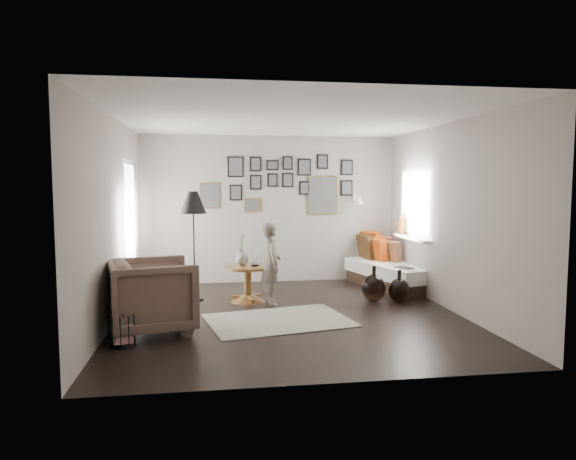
{
  "coord_description": "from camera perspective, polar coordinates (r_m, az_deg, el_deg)",
  "views": [
    {
      "loc": [
        -1.0,
        -6.67,
        1.75
      ],
      "look_at": [
        0.05,
        0.5,
        1.1
      ],
      "focal_mm": 32.0,
      "sensor_mm": 36.0,
      "label": 1
    }
  ],
  "objects": [
    {
      "name": "child",
      "position": [
        7.44,
        -1.9,
        -3.77
      ],
      "size": [
        0.33,
        0.47,
        1.2
      ],
      "primitive_type": "imported",
      "rotation": [
        0.0,
        0.0,
        1.68
      ],
      "color": "#64594F",
      "rests_on": "ground"
    },
    {
      "name": "wall_left",
      "position": [
        6.8,
        -18.89,
        1.05
      ],
      "size": [
        0.0,
        4.8,
        4.8
      ],
      "primitive_type": "plane",
      "rotation": [
        1.57,
        0.0,
        1.57
      ],
      "color": "gray",
      "rests_on": "ground"
    },
    {
      "name": "magazine_basket",
      "position": [
        5.94,
        -17.98,
        -10.53
      ],
      "size": [
        0.37,
        0.37,
        0.35
      ],
      "rotation": [
        0.0,
        0.0,
        0.39
      ],
      "color": "black",
      "rests_on": "ground"
    },
    {
      "name": "candles",
      "position": [
        7.66,
        -3.68,
        -3.08
      ],
      "size": [
        0.12,
        0.12,
        0.25
      ],
      "color": "black",
      "rests_on": "pedestal_table"
    },
    {
      "name": "wall_sconce",
      "position": [
        9.18,
        7.82,
        3.29
      ],
      "size": [
        0.18,
        0.36,
        0.16
      ],
      "color": "white",
      "rests_on": "wall_back"
    },
    {
      "name": "wall_front",
      "position": [
        4.41,
        4.84,
        -0.77
      ],
      "size": [
        4.5,
        0.0,
        4.5
      ],
      "primitive_type": "plane",
      "rotation": [
        -1.57,
        0.0,
        0.0
      ],
      "color": "gray",
      "rests_on": "ground"
    },
    {
      "name": "ground",
      "position": [
        6.97,
        0.19,
        -9.41
      ],
      "size": [
        4.8,
        4.8,
        0.0
      ],
      "primitive_type": "plane",
      "color": "black",
      "rests_on": "ground"
    },
    {
      "name": "ceiling",
      "position": [
        6.8,
        0.2,
        12.3
      ],
      "size": [
        4.8,
        4.8,
        0.0
      ],
      "primitive_type": "plane",
      "rotation": [
        3.14,
        0.0,
        0.0
      ],
      "color": "white",
      "rests_on": "wall_back"
    },
    {
      "name": "magazine_on_daybed",
      "position": [
        8.38,
        12.79,
        -4.1
      ],
      "size": [
        0.3,
        0.34,
        0.01
      ],
      "primitive_type": "cube",
      "rotation": [
        0.0,
        0.0,
        0.45
      ],
      "color": "black",
      "rests_on": "daybed"
    },
    {
      "name": "rug",
      "position": [
        6.69,
        -1.05,
        -10.0
      ],
      "size": [
        1.99,
        1.58,
        0.01
      ],
      "primitive_type": "cube",
      "rotation": [
        0.0,
        0.0,
        0.2
      ],
      "color": "silver",
      "rests_on": "ground"
    },
    {
      "name": "window_right",
      "position": [
        8.66,
        13.21,
        -0.43
      ],
      "size": [
        0.15,
        1.32,
        1.3
      ],
      "color": "white",
      "rests_on": "wall_right"
    },
    {
      "name": "demijohn_small",
      "position": [
        7.8,
        12.25,
        -6.57
      ],
      "size": [
        0.31,
        0.31,
        0.49
      ],
      "color": "black",
      "rests_on": "ground"
    },
    {
      "name": "door_left",
      "position": [
        8.0,
        -17.17,
        -0.12
      ],
      "size": [
        0.0,
        2.14,
        2.14
      ],
      "color": "white",
      "rests_on": "wall_left"
    },
    {
      "name": "wall_right",
      "position": [
        7.44,
        17.6,
        1.41
      ],
      "size": [
        0.0,
        4.8,
        4.8
      ],
      "primitive_type": "plane",
      "rotation": [
        1.57,
        0.0,
        -1.57
      ],
      "color": "gray",
      "rests_on": "ground"
    },
    {
      "name": "vase",
      "position": [
        7.66,
        -5.12,
        -2.88
      ],
      "size": [
        0.19,
        0.19,
        0.49
      ],
      "color": "black",
      "rests_on": "pedestal_table"
    },
    {
      "name": "armchair",
      "position": [
        6.29,
        -14.8,
        -7.08
      ],
      "size": [
        1.16,
        1.14,
        0.88
      ],
      "primitive_type": "imported",
      "rotation": [
        0.0,
        0.0,
        1.81
      ],
      "color": "brown",
      "rests_on": "ground"
    },
    {
      "name": "daybed",
      "position": [
        9.0,
        11.31,
        -4.35
      ],
      "size": [
        1.26,
        1.99,
        0.9
      ],
      "rotation": [
        0.0,
        0.0,
        0.27
      ],
      "color": "black",
      "rests_on": "ground"
    },
    {
      "name": "gallery_wall",
      "position": [
        9.15,
        -0.25,
        5.08
      ],
      "size": [
        2.74,
        0.03,
        1.08
      ],
      "color": "brown",
      "rests_on": "wall_back"
    },
    {
      "name": "demijohn_large",
      "position": [
        7.8,
        9.51,
        -6.36
      ],
      "size": [
        0.36,
        0.36,
        0.54
      ],
      "color": "black",
      "rests_on": "ground"
    },
    {
      "name": "wall_back",
      "position": [
        9.14,
        -2.04,
        2.3
      ],
      "size": [
        4.5,
        0.0,
        4.5
      ],
      "primitive_type": "plane",
      "rotation": [
        1.57,
        0.0,
        0.0
      ],
      "color": "gray",
      "rests_on": "ground"
    },
    {
      "name": "floor_lamp",
      "position": [
        7.76,
        -10.48,
        2.57
      ],
      "size": [
        0.38,
        0.38,
        1.64
      ],
      "rotation": [
        0.0,
        0.0,
        -0.35
      ],
      "color": "black",
      "rests_on": "ground"
    },
    {
      "name": "pedestal_table",
      "position": [
        7.72,
        -4.48,
        -6.11
      ],
      "size": [
        0.68,
        0.68,
        0.54
      ],
      "rotation": [
        0.0,
        0.0,
        0.44
      ],
      "color": "brown",
      "rests_on": "ground"
    },
    {
      "name": "armchair_cushion",
      "position": [
        6.33,
        -14.48,
        -6.62
      ],
      "size": [
        0.47,
        0.48,
        0.18
      ],
      "primitive_type": "cube",
      "rotation": [
        -0.21,
        0.0,
        0.2
      ],
      "color": "white",
      "rests_on": "armchair"
    }
  ]
}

